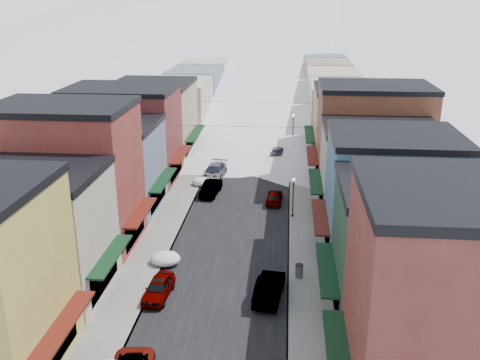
% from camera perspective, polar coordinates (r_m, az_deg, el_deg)
% --- Properties ---
extents(road, '(10.00, 160.00, 0.01)m').
position_cam_1_polar(road, '(83.36, 1.85, 4.77)').
color(road, black).
rests_on(road, ground).
extents(sidewalk_left, '(3.20, 160.00, 0.15)m').
position_cam_1_polar(sidewalk_left, '(83.97, -2.66, 4.91)').
color(sidewalk_left, gray).
rests_on(sidewalk_left, ground).
extents(sidewalk_right, '(3.20, 160.00, 0.15)m').
position_cam_1_polar(sidewalk_right, '(83.24, 6.41, 4.68)').
color(sidewalk_right, gray).
rests_on(sidewalk_right, ground).
extents(curb_left, '(0.10, 160.00, 0.15)m').
position_cam_1_polar(curb_left, '(83.78, -1.61, 4.89)').
color(curb_left, slate).
rests_on(curb_left, ground).
extents(curb_right, '(0.10, 160.00, 0.15)m').
position_cam_1_polar(curb_right, '(83.22, 5.34, 4.72)').
color(curb_right, slate).
rests_on(curb_right, ground).
extents(bldg_l_cream, '(11.30, 8.20, 9.50)m').
position_cam_1_polar(bldg_l_cream, '(40.87, -21.27, -5.27)').
color(bldg_l_cream, '#C1B49B').
rests_on(bldg_l_cream, ground).
extents(bldg_l_brick_near, '(12.30, 8.20, 12.50)m').
position_cam_1_polar(bldg_l_brick_near, '(47.29, -17.90, 0.36)').
color(bldg_l_brick_near, maroon).
rests_on(bldg_l_brick_near, ground).
extents(bldg_l_grayblue, '(11.30, 9.20, 9.00)m').
position_cam_1_polar(bldg_l_grayblue, '(55.16, -13.92, 1.47)').
color(bldg_l_grayblue, slate).
rests_on(bldg_l_grayblue, ground).
extents(bldg_l_brick_far, '(13.30, 9.20, 11.00)m').
position_cam_1_polar(bldg_l_brick_far, '(63.42, -12.28, 4.83)').
color(bldg_l_brick_far, maroon).
rests_on(bldg_l_brick_far, ground).
extents(bldg_l_tan, '(11.30, 11.20, 10.00)m').
position_cam_1_polar(bldg_l_tan, '(72.61, -9.20, 6.41)').
color(bldg_l_tan, tan).
rests_on(bldg_l_tan, ground).
extents(bldg_r_brick_near, '(12.30, 9.20, 12.50)m').
position_cam_1_polar(bldg_r_brick_near, '(29.15, 23.06, -12.39)').
color(bldg_r_brick_near, maroon).
rests_on(bldg_r_brick_near, ground).
extents(bldg_r_green, '(11.30, 9.20, 9.50)m').
position_cam_1_polar(bldg_r_green, '(37.32, 18.05, -7.24)').
color(bldg_r_green, '#1C3C2B').
rests_on(bldg_r_green, ground).
extents(bldg_r_blue, '(11.30, 9.20, 10.50)m').
position_cam_1_polar(bldg_r_blue, '(45.22, 15.77, -1.63)').
color(bldg_r_blue, teal).
rests_on(bldg_r_blue, ground).
extents(bldg_r_cream, '(12.30, 9.20, 9.00)m').
position_cam_1_polar(bldg_r_cream, '(53.92, 14.61, 1.00)').
color(bldg_r_cream, '#B3A990').
rests_on(bldg_r_cream, ground).
extents(bldg_r_brick_far, '(13.30, 9.20, 11.50)m').
position_cam_1_polar(bldg_r_brick_far, '(62.20, 13.92, 4.66)').
color(bldg_r_brick_far, brown).
rests_on(bldg_r_brick_far, ground).
extents(bldg_r_tan, '(11.30, 11.20, 9.50)m').
position_cam_1_polar(bldg_r_tan, '(71.93, 11.96, 5.92)').
color(bldg_r_tan, '#968662').
rests_on(bldg_r_tan, ground).
extents(distant_blocks, '(34.00, 55.00, 8.00)m').
position_cam_1_polar(distant_blocks, '(105.05, 2.64, 10.00)').
color(distant_blocks, gray).
rests_on(distant_blocks, ground).
extents(mountain_ridge, '(670.00, 340.00, 34.00)m').
position_cam_1_polar(mountain_ridge, '(298.82, 0.60, 17.98)').
color(mountain_ridge, silver).
rests_on(mountain_ridge, ground).
extents(overhead_cables, '(16.40, 15.04, 0.04)m').
position_cam_1_polar(overhead_cables, '(69.80, 1.28, 7.15)').
color(overhead_cables, black).
rests_on(overhead_cables, ground).
extents(car_silver_sedan, '(1.94, 4.28, 1.42)m').
position_cam_1_polar(car_silver_sedan, '(39.80, -8.69, -11.32)').
color(car_silver_sedan, '#979A9F').
rests_on(car_silver_sedan, ground).
extents(car_dark_hatch, '(2.07, 4.70, 1.50)m').
position_cam_1_polar(car_dark_hatch, '(58.39, -3.13, -0.88)').
color(car_dark_hatch, black).
rests_on(car_dark_hatch, ground).
extents(car_silver_wagon, '(2.83, 5.76, 1.61)m').
position_cam_1_polar(car_silver_wagon, '(63.66, -2.75, 0.90)').
color(car_silver_wagon, '#A8ACB0').
rests_on(car_silver_wagon, ground).
extents(car_green_sedan, '(2.32, 5.15, 1.64)m').
position_cam_1_polar(car_green_sedan, '(39.26, 3.15, -11.38)').
color(car_green_sedan, black).
rests_on(car_green_sedan, ground).
extents(car_gray_suv, '(1.79, 4.05, 1.36)m').
position_cam_1_polar(car_gray_suv, '(56.25, 3.69, -1.77)').
color(car_gray_suv, gray).
rests_on(car_gray_suv, ground).
extents(car_black_sedan, '(2.52, 5.09, 1.42)m').
position_cam_1_polar(car_black_sedan, '(72.03, 4.09, 2.98)').
color(car_black_sedan, black).
rests_on(car_black_sedan, ground).
extents(car_lane_silver, '(2.04, 4.65, 1.56)m').
position_cam_1_polar(car_lane_silver, '(84.36, 1.28, 5.49)').
color(car_lane_silver, '#A7AAB0').
rests_on(car_lane_silver, ground).
extents(car_lane_white, '(2.84, 5.75, 1.57)m').
position_cam_1_polar(car_lane_white, '(90.83, 3.21, 6.46)').
color(car_lane_white, silver).
rests_on(car_lane_white, ground).
extents(trash_can, '(0.63, 0.63, 1.07)m').
position_cam_1_polar(trash_can, '(41.85, 6.33, -9.60)').
color(trash_can, slate).
rests_on(trash_can, sidewalk_right).
extents(streetlamp_near, '(0.33, 0.33, 3.97)m').
position_cam_1_polar(streetlamp_near, '(51.97, 5.70, -1.31)').
color(streetlamp_near, black).
rests_on(streetlamp_near, sidewalk_right).
extents(streetlamp_far, '(0.40, 0.40, 4.81)m').
position_cam_1_polar(streetlamp_far, '(75.86, 5.68, 5.70)').
color(streetlamp_far, black).
rests_on(streetlamp_far, sidewalk_right).
extents(snow_pile_mid, '(2.45, 2.71, 1.04)m').
position_cam_1_polar(snow_pile_mid, '(44.24, -7.91, -8.28)').
color(snow_pile_mid, white).
rests_on(snow_pile_mid, ground).
extents(snow_pile_far, '(2.32, 2.63, 0.98)m').
position_cam_1_polar(snow_pile_far, '(61.31, -4.03, -0.19)').
color(snow_pile_far, white).
rests_on(snow_pile_far, ground).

